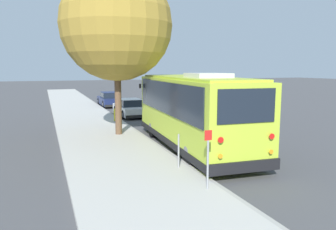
{
  "coord_description": "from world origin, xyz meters",
  "views": [
    {
      "loc": [
        -13.69,
        6.47,
        3.5
      ],
      "look_at": [
        0.5,
        1.07,
        1.3
      ],
      "focal_mm": 35.0,
      "sensor_mm": 36.0,
      "label": 1
    }
  ],
  "objects": [
    {
      "name": "shuttle_bus",
      "position": [
        -0.88,
        0.47,
        1.76
      ],
      "size": [
        9.31,
        3.05,
        3.29
      ],
      "rotation": [
        0.0,
        0.0,
        -0.06
      ],
      "color": "#ADC633",
      "rests_on": "ground"
    },
    {
      "name": "sign_post_far",
      "position": [
        -3.8,
        2.32,
        0.73
      ],
      "size": [
        0.06,
        0.06,
        1.16
      ],
      "color": "gray",
      "rests_on": "sidewalk_slab"
    },
    {
      "name": "fire_hydrant",
      "position": [
        6.69,
        2.28,
        0.55
      ],
      "size": [
        0.22,
        0.22,
        0.81
      ],
      "color": "gold",
      "rests_on": "sidewalk_slab"
    },
    {
      "name": "curb_strip",
      "position": [
        0.0,
        1.89,
        0.07
      ],
      "size": [
        80.0,
        0.14,
        0.15
      ],
      "primitive_type": "cube",
      "color": "#9D9A94",
      "rests_on": "ground"
    },
    {
      "name": "parked_sedan_navy",
      "position": [
        16.16,
        0.84,
        0.6
      ],
      "size": [
        4.38,
        1.78,
        1.3
      ],
      "rotation": [
        0.0,
        0.0,
        -0.01
      ],
      "color": "#19234C",
      "rests_on": "ground"
    },
    {
      "name": "sign_post_near",
      "position": [
        -5.89,
        2.32,
        1.0
      ],
      "size": [
        0.06,
        0.22,
        1.66
      ],
      "color": "gray",
      "rests_on": "sidewalk_slab"
    },
    {
      "name": "parked_sedan_white",
      "position": [
        9.39,
        0.66,
        0.59
      ],
      "size": [
        4.25,
        1.74,
        1.27
      ],
      "rotation": [
        0.0,
        0.0,
        0.0
      ],
      "color": "silver",
      "rests_on": "ground"
    },
    {
      "name": "sidewalk_slab",
      "position": [
        0.0,
        3.95,
        0.07
      ],
      "size": [
        80.0,
        3.98,
        0.15
      ],
      "primitive_type": "cube",
      "color": "#B2AFA8",
      "rests_on": "ground"
    },
    {
      "name": "street_tree",
      "position": [
        2.65,
        2.99,
        5.95
      ],
      "size": [
        5.47,
        5.47,
        8.98
      ],
      "color": "brown",
      "rests_on": "sidewalk_slab"
    },
    {
      "name": "ground_plane",
      "position": [
        0.0,
        0.0,
        0.0
      ],
      "size": [
        160.0,
        160.0,
        0.0
      ],
      "primitive_type": "plane",
      "color": "#474749"
    }
  ]
}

